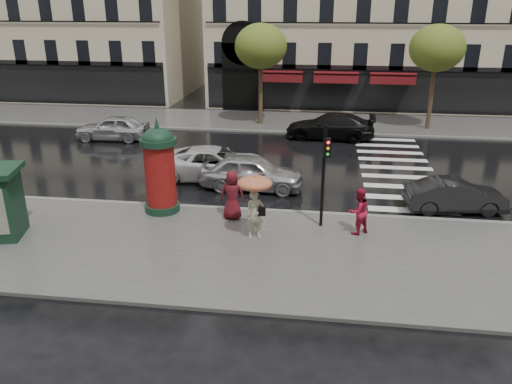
# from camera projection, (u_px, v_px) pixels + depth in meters

# --- Properties ---
(ground) EXTENTS (160.00, 160.00, 0.00)m
(ground) POSITION_uv_depth(u_px,v_px,m) (252.00, 247.00, 17.14)
(ground) COLOR black
(ground) RESTS_ON ground
(near_sidewalk) EXTENTS (90.00, 7.00, 0.12)m
(near_sidewalk) POSITION_uv_depth(u_px,v_px,m) (250.00, 252.00, 16.65)
(near_sidewalk) COLOR #474744
(near_sidewalk) RESTS_ON ground
(far_sidewalk) EXTENTS (90.00, 6.00, 0.12)m
(far_sidewalk) POSITION_uv_depth(u_px,v_px,m) (291.00, 122.00, 34.70)
(far_sidewalk) COLOR #474744
(far_sidewalk) RESTS_ON ground
(near_kerb) EXTENTS (90.00, 0.25, 0.14)m
(near_kerb) POSITION_uv_depth(u_px,v_px,m) (263.00, 211.00, 19.89)
(near_kerb) COLOR slate
(near_kerb) RESTS_ON ground
(far_kerb) EXTENTS (90.00, 0.25, 0.14)m
(far_kerb) POSITION_uv_depth(u_px,v_px,m) (288.00, 132.00, 31.92)
(far_kerb) COLOR slate
(far_kerb) RESTS_ON ground
(zebra_crossing) EXTENTS (3.60, 11.75, 0.01)m
(zebra_crossing) POSITION_uv_depth(u_px,v_px,m) (396.00, 168.00, 25.27)
(zebra_crossing) COLOR silver
(zebra_crossing) RESTS_ON ground
(tree_far_left) EXTENTS (3.40, 3.40, 6.64)m
(tree_far_left) POSITION_uv_depth(u_px,v_px,m) (261.00, 47.00, 32.21)
(tree_far_left) COLOR #38281C
(tree_far_left) RESTS_ON ground
(tree_far_right) EXTENTS (3.40, 3.40, 6.64)m
(tree_far_right) POSITION_uv_depth(u_px,v_px,m) (437.00, 49.00, 30.83)
(tree_far_right) COLOR #38281C
(tree_far_right) RESTS_ON ground
(woman_umbrella) EXTENTS (1.20, 1.20, 2.31)m
(woman_umbrella) POSITION_uv_depth(u_px,v_px,m) (255.00, 197.00, 17.00)
(woman_umbrella) COLOR #B8B398
(woman_umbrella) RESTS_ON near_sidewalk
(woman_red) EXTENTS (1.05, 1.01, 1.70)m
(woman_red) POSITION_uv_depth(u_px,v_px,m) (358.00, 211.00, 17.56)
(woman_red) COLOR #A81431
(woman_red) RESTS_ON near_sidewalk
(man_burgundy) EXTENTS (0.93, 0.61, 1.90)m
(man_burgundy) POSITION_uv_depth(u_px,v_px,m) (232.00, 195.00, 18.76)
(man_burgundy) COLOR #561119
(man_burgundy) RESTS_ON near_sidewalk
(morris_column) EXTENTS (1.40, 1.40, 3.77)m
(morris_column) POSITION_uv_depth(u_px,v_px,m) (160.00, 167.00, 19.17)
(morris_column) COLOR black
(morris_column) RESTS_ON near_sidewalk
(traffic_light) EXTENTS (0.28, 0.37, 3.80)m
(traffic_light) POSITION_uv_depth(u_px,v_px,m) (324.00, 167.00, 17.58)
(traffic_light) COLOR black
(traffic_light) RESTS_ON near_sidewalk
(car_silver) EXTENTS (4.66, 2.02, 1.57)m
(car_silver) POSITION_uv_depth(u_px,v_px,m) (252.00, 172.00, 22.17)
(car_silver) COLOR #BBBBC0
(car_silver) RESTS_ON ground
(car_darkgrey) EXTENTS (4.05, 1.76, 1.30)m
(car_darkgrey) POSITION_uv_depth(u_px,v_px,m) (455.00, 196.00, 19.84)
(car_darkgrey) COLOR black
(car_darkgrey) RESTS_ON ground
(car_white) EXTENTS (5.43, 2.52, 1.51)m
(car_white) POSITION_uv_depth(u_px,v_px,m) (215.00, 164.00, 23.41)
(car_white) COLOR silver
(car_white) RESTS_ON ground
(car_black) EXTENTS (5.45, 2.48, 1.55)m
(car_black) POSITION_uv_depth(u_px,v_px,m) (330.00, 126.00, 30.41)
(car_black) COLOR black
(car_black) RESTS_ON ground
(car_far_silver) EXTENTS (4.51, 2.02, 1.51)m
(car_far_silver) POSITION_uv_depth(u_px,v_px,m) (113.00, 128.00, 30.13)
(car_far_silver) COLOR #BABABF
(car_far_silver) RESTS_ON ground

